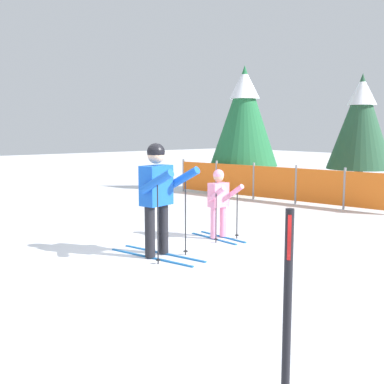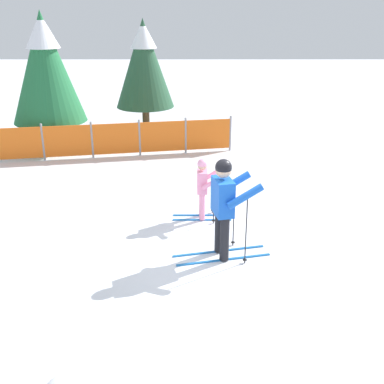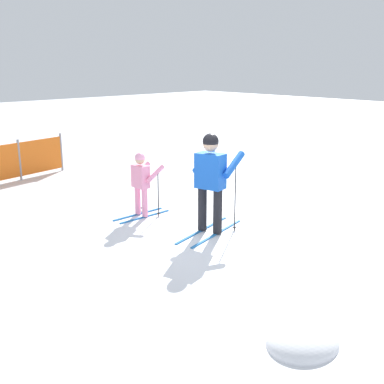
% 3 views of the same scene
% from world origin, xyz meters
% --- Properties ---
extents(ground_plane, '(60.00, 60.00, 0.00)m').
position_xyz_m(ground_plane, '(0.00, 0.00, 0.00)').
color(ground_plane, white).
extents(skier_adult, '(1.70, 0.86, 1.76)m').
position_xyz_m(skier_adult, '(0.23, 0.16, 1.06)').
color(skier_adult, '#1966B2').
rests_on(skier_adult, ground_plane).
extents(skier_child, '(1.18, 0.58, 1.26)m').
position_xyz_m(skier_child, '(-0.08, 1.72, 0.74)').
color(skier_child, '#1966B2').
rests_on(skier_child, ground_plane).
extents(safety_fence, '(6.57, 1.24, 1.03)m').
position_xyz_m(safety_fence, '(-2.44, 5.90, 0.52)').
color(safety_fence, gray).
rests_on(safety_fence, ground_plane).
extents(conifer_far, '(2.11, 2.11, 3.91)m').
position_xyz_m(conifer_far, '(-4.46, 6.73, 2.42)').
color(conifer_far, '#4C3823').
rests_on(conifer_far, ground_plane).
extents(conifer_near, '(1.95, 1.95, 3.62)m').
position_xyz_m(conifer_near, '(-1.89, 9.12, 2.24)').
color(conifer_near, '#4C3823').
rests_on(conifer_near, ground_plane).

